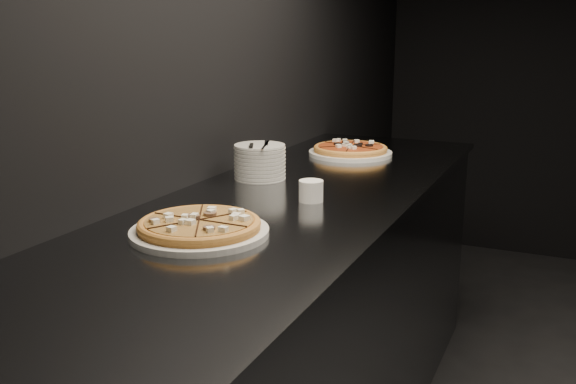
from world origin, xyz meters
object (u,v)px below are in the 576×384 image
at_px(pizza_tomato, 350,150).
at_px(plate_stack, 260,162).
at_px(cutlery, 260,145).
at_px(ramekin, 311,190).
at_px(counter, 293,328).
at_px(pizza_mushroom, 199,227).

xyz_separation_m(pizza_tomato, plate_stack, (-0.15, -0.55, 0.04)).
xyz_separation_m(pizza_tomato, cutlery, (-0.14, -0.56, 0.10)).
distance_m(plate_stack, ramekin, 0.36).
bearing_deg(counter, pizza_mushroom, -96.08).
height_order(pizza_mushroom, ramekin, ramekin).
bearing_deg(counter, ramekin, -31.14).
relative_size(plate_stack, ramekin, 2.40).
relative_size(cutlery, ramekin, 2.54).
relative_size(pizza_mushroom, pizza_tomato, 0.91).
bearing_deg(cutlery, pizza_tomato, 50.83).
distance_m(pizza_tomato, ramekin, 0.78).
xyz_separation_m(pizza_mushroom, ramekin, (0.13, 0.43, 0.01)).
distance_m(pizza_mushroom, plate_stack, 0.66).
height_order(pizza_tomato, plate_stack, plate_stack).
bearing_deg(counter, cutlery, 141.86).
bearing_deg(pizza_mushroom, ramekin, 73.12).
xyz_separation_m(plate_stack, ramekin, (0.28, -0.22, -0.03)).
xyz_separation_m(cutlery, ramekin, (0.28, -0.20, -0.09)).
distance_m(plate_stack, cutlery, 0.06).
distance_m(pizza_tomato, cutlery, 0.59).
bearing_deg(pizza_mushroom, cutlery, 103.19).
bearing_deg(plate_stack, pizza_tomato, 74.87).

